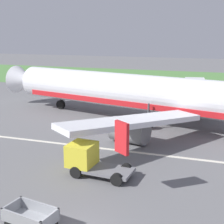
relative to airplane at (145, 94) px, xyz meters
name	(u,v)px	position (x,y,z in m)	size (l,w,h in m)	color
grass_strip	(186,80)	(0.99, 32.98, -3.02)	(220.00, 28.00, 0.06)	#518442
apron_stripe	(131,152)	(0.99, -9.06, -3.05)	(120.00, 0.36, 0.01)	silver
airplane	(145,94)	(0.00, 0.00, 0.00)	(37.33, 30.21, 11.34)	silver
baggage_cart_second_in_row	(30,217)	(-0.97, -20.68, -2.45)	(3.62, 1.81, 1.07)	gray
service_truck_beside_carts	(89,159)	(-0.66, -13.99, -1.95)	(4.51, 2.28, 2.10)	slate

